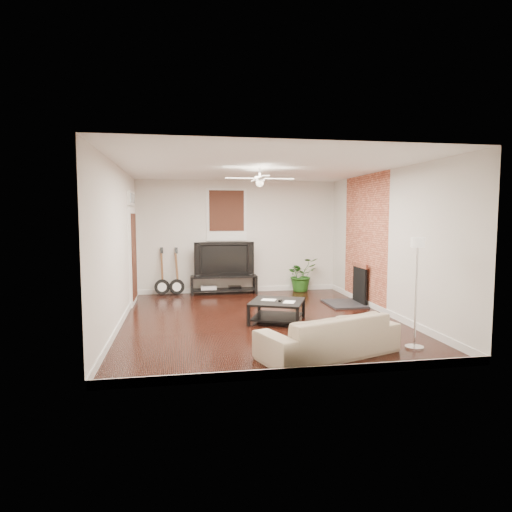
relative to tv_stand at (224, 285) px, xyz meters
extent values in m
cube|color=black|center=(0.40, -2.78, -0.23)|extent=(5.00, 6.00, 0.01)
cube|color=white|center=(0.40, -2.78, 2.57)|extent=(5.00, 6.00, 0.01)
cube|color=silver|center=(0.40, 0.22, 1.17)|extent=(5.00, 0.01, 2.80)
cube|color=silver|center=(0.40, -5.78, 1.17)|extent=(5.00, 0.01, 2.80)
cube|color=silver|center=(-2.10, -2.78, 1.17)|extent=(0.01, 6.00, 2.80)
cube|color=silver|center=(2.90, -2.78, 1.17)|extent=(0.01, 6.00, 2.80)
cube|color=#A84D36|center=(2.89, -1.78, 1.17)|extent=(0.02, 2.20, 2.80)
cube|color=black|center=(2.60, -1.78, 0.23)|extent=(0.80, 1.10, 0.92)
cube|color=black|center=(0.10, 0.19, 1.72)|extent=(1.00, 0.06, 1.30)
cube|color=white|center=(-2.06, -0.88, 1.02)|extent=(0.08, 1.00, 2.50)
cube|color=black|center=(0.00, 0.00, 0.00)|extent=(1.63, 0.43, 0.46)
imported|color=black|center=(0.00, 0.02, 0.65)|extent=(1.46, 0.19, 0.84)
cube|color=black|center=(0.68, -3.03, -0.04)|extent=(1.20, 1.20, 0.39)
imported|color=tan|center=(0.96, -5.04, 0.06)|extent=(2.14, 1.41, 0.58)
imported|color=#215819|center=(1.99, 0.04, 0.20)|extent=(0.95, 0.89, 0.86)
camera|label=1|loc=(-1.03, -10.72, 1.70)|focal=30.80mm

